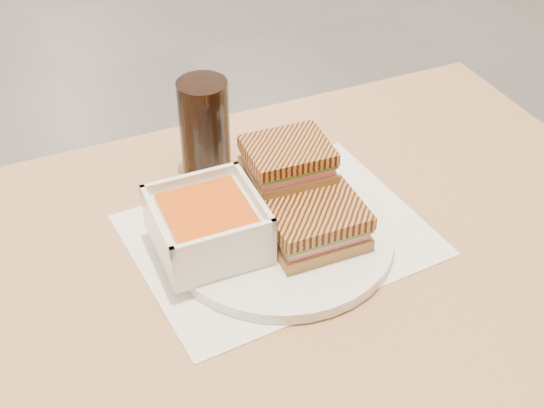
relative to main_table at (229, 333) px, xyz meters
name	(u,v)px	position (x,y,z in m)	size (l,w,h in m)	color
main_table	(229,333)	(0.00, 0.00, 0.00)	(1.20, 0.71, 0.75)	#9E8258
tray_liner	(279,235)	(0.09, 0.04, 0.11)	(0.40, 0.32, 0.00)	white
plate	(281,236)	(0.09, 0.02, 0.12)	(0.30, 0.30, 0.02)	white
soup_bowl	(208,227)	(-0.01, 0.04, 0.16)	(0.13, 0.13, 0.07)	white
panini_lower	(315,223)	(0.12, -0.01, 0.16)	(0.12, 0.10, 0.05)	#A88445
panini_upper	(287,160)	(0.12, 0.07, 0.21)	(0.11, 0.10, 0.05)	#A88445
cola_glass	(205,130)	(0.05, 0.21, 0.19)	(0.07, 0.07, 0.15)	black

